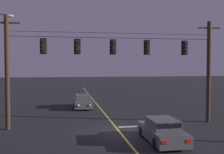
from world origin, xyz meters
name	(u,v)px	position (x,y,z in m)	size (l,w,h in m)	color
ground_plane	(120,132)	(0.00, 0.00, 0.00)	(180.00, 180.00, 0.00)	black
lane_centre_stripe	(103,112)	(0.00, 8.16, 0.00)	(0.14, 60.00, 0.01)	#D1C64C
stop_bar_paint	(141,126)	(1.90, 1.56, 0.00)	(3.40, 0.36, 0.01)	silver
signal_span_assembly	(114,70)	(0.00, 2.16, 4.09)	(16.87, 0.32, 7.89)	#38281C
traffic_light_leftmost	(43,46)	(-5.09, 2.14, 5.83)	(0.48, 0.41, 1.22)	black
traffic_light_left_inner	(77,46)	(-2.70, 2.14, 5.83)	(0.48, 0.41, 1.22)	black
traffic_light_centre	(113,47)	(-0.08, 2.14, 5.83)	(0.48, 0.41, 1.22)	black
traffic_light_right_inner	(147,47)	(2.52, 2.14, 5.83)	(0.48, 0.41, 1.22)	black
traffic_light_rightmost	(185,48)	(5.54, 2.14, 5.83)	(0.48, 0.41, 1.22)	black
car_waiting_near_lane	(162,131)	(1.95, -2.63, 0.65)	(1.80, 4.33, 1.39)	#4C4C51
car_oncoming_lead	(83,102)	(-1.79, 11.04, 0.65)	(1.80, 4.42, 1.39)	#4C4C51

